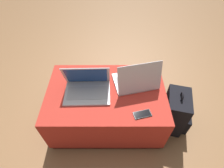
% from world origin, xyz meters
% --- Properties ---
extents(ground_plane, '(14.00, 14.00, 0.00)m').
position_xyz_m(ground_plane, '(0.00, 0.00, 0.00)').
color(ground_plane, olive).
extents(ottoman, '(1.02, 0.66, 0.45)m').
position_xyz_m(ottoman, '(0.00, 0.00, 0.23)').
color(ottoman, maroon).
rests_on(ottoman, ground_plane).
extents(laptop_near, '(0.38, 0.27, 0.26)m').
position_xyz_m(laptop_near, '(-0.16, 0.00, 0.50)').
color(laptop_near, '#B7B7BC').
rests_on(laptop_near, ottoman).
extents(laptop_far, '(0.41, 0.34, 0.27)m').
position_xyz_m(laptop_far, '(0.26, 0.08, 0.50)').
color(laptop_far, silver).
rests_on(laptop_far, ottoman).
extents(cell_phone, '(0.15, 0.09, 0.01)m').
position_xyz_m(cell_phone, '(0.28, -0.23, 0.45)').
color(cell_phone, black).
rests_on(cell_phone, ottoman).
extents(backpack, '(0.30, 0.32, 0.49)m').
position_xyz_m(backpack, '(0.65, -0.06, 0.21)').
color(backpack, black).
rests_on(backpack, ground_plane).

